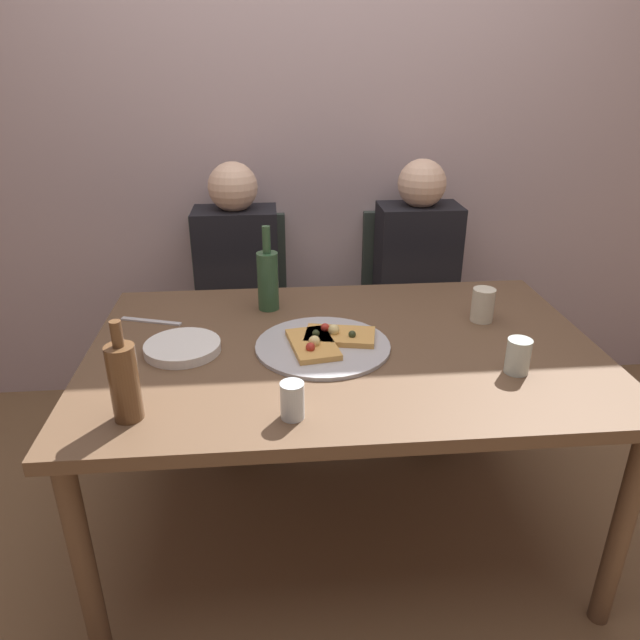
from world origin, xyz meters
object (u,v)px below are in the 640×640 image
(pizza_tray, at_px, (323,346))
(pizza_slice_last, at_px, (313,344))
(wine_glass, at_px, (483,305))
(guest_in_beanie, at_px, (420,283))
(chair_left, at_px, (241,302))
(pizza_slice_extra, at_px, (339,335))
(guest_in_sweater, at_px, (238,288))
(tumbler_far, at_px, (518,356))
(plate_stack, at_px, (182,348))
(tumbler_near, at_px, (292,400))
(beer_bottle, at_px, (268,279))
(dining_table, at_px, (344,364))
(wine_bottle, at_px, (124,381))
(table_knife, at_px, (151,321))
(chair_right, at_px, (411,296))

(pizza_tray, xyz_separation_m, pizza_slice_last, (-0.03, -0.02, 0.02))
(wine_glass, relative_size, guest_in_beanie, 0.10)
(pizza_tray, distance_m, chair_left, 1.00)
(pizza_slice_extra, distance_m, chair_left, 0.99)
(guest_in_sweater, distance_m, guest_in_beanie, 0.81)
(guest_in_sweater, height_order, guest_in_beanie, same)
(tumbler_far, xyz_separation_m, plate_stack, (-0.98, 0.21, -0.04))
(pizza_slice_last, height_order, tumbler_near, tumbler_near)
(pizza_slice_extra, xyz_separation_m, guest_in_sweater, (-0.36, 0.74, -0.12))
(beer_bottle, height_order, tumbler_far, beer_bottle)
(plate_stack, height_order, guest_in_beanie, guest_in_beanie)
(dining_table, xyz_separation_m, guest_in_sweater, (-0.37, 0.77, -0.03))
(beer_bottle, xyz_separation_m, chair_left, (-0.14, 0.60, -0.34))
(tumbler_near, bearing_deg, wine_bottle, 175.36)
(guest_in_beanie, bearing_deg, table_knife, 26.36)
(pizza_slice_last, relative_size, guest_in_beanie, 0.20)
(pizza_slice_extra, height_order, plate_stack, pizza_slice_extra)
(tumbler_far, bearing_deg, chair_left, 126.67)
(pizza_slice_extra, distance_m, tumbler_far, 0.54)
(table_knife, bearing_deg, beer_bottle, -150.07)
(beer_bottle, bearing_deg, plate_stack, -129.73)
(dining_table, distance_m, guest_in_beanie, 0.89)
(beer_bottle, distance_m, plate_stack, 0.43)
(wine_bottle, relative_size, beer_bottle, 0.88)
(tumbler_far, distance_m, guest_in_beanie, 0.99)
(pizza_slice_last, xyz_separation_m, wine_glass, (0.60, 0.18, 0.03))
(pizza_slice_extra, distance_m, plate_stack, 0.49)
(pizza_tray, distance_m, guest_in_beanie, 0.94)
(pizza_tray, relative_size, chair_right, 0.47)
(wine_glass, bearing_deg, wine_bottle, -155.14)
(plate_stack, bearing_deg, tumbler_near, -50.01)
(chair_right, bearing_deg, tumbler_far, 91.65)
(beer_bottle, bearing_deg, tumbler_near, -85.64)
(dining_table, bearing_deg, guest_in_sweater, 115.67)
(tumbler_near, bearing_deg, dining_table, 65.14)
(dining_table, height_order, guest_in_sweater, guest_in_sweater)
(dining_table, xyz_separation_m, chair_right, (0.44, 0.92, -0.15))
(dining_table, xyz_separation_m, tumbler_far, (0.47, -0.21, 0.12))
(wine_glass, distance_m, guest_in_sweater, 1.08)
(pizza_slice_extra, relative_size, chair_right, 0.27)
(pizza_tray, height_order, tumbler_far, tumbler_far)
(chair_left, bearing_deg, tumbler_far, 126.67)
(beer_bottle, bearing_deg, pizza_slice_extra, -52.75)
(pizza_tray, height_order, pizza_slice_extra, pizza_slice_extra)
(pizza_tray, distance_m, tumbler_near, 0.40)
(guest_in_beanie, bearing_deg, pizza_slice_extra, 58.55)
(table_knife, bearing_deg, dining_table, 178.07)
(wine_glass, xyz_separation_m, plate_stack, (-1.00, -0.15, -0.04))
(tumbler_near, xyz_separation_m, guest_in_beanie, (0.62, 1.16, -0.14))
(pizza_slice_extra, distance_m, tumbler_near, 0.45)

